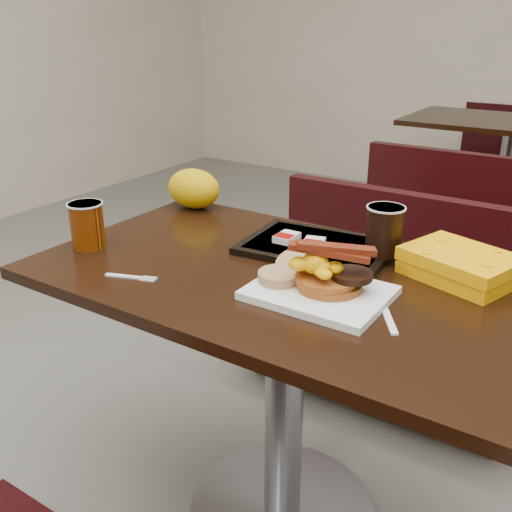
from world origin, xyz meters
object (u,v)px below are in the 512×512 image
Objects in this scene: bench_far_s at (474,217)px; pancake_stack at (330,282)px; table_far at (504,184)px; fork at (124,276)px; coffee_cup_near at (87,225)px; clamshell at (460,265)px; hashbrown_sleeve_right at (313,244)px; hashbrown_sleeve_left at (287,238)px; table_near at (284,405)px; coffee_cup_far at (384,231)px; knife at (386,313)px; bench_near_n at (385,307)px; paper_bag at (194,188)px; platter at (319,293)px; tray at (317,247)px.

pancake_stack reaches higher than bench_far_s.
fork is (-0.31, -2.83, 0.38)m from table_far.
coffee_cup_near is 0.51× the size of clamshell.
fork is at bearing -143.73° from hashbrown_sleeve_right.
fork is 0.43m from hashbrown_sleeve_left.
coffee_cup_far is at bearing 51.79° from table_near.
knife is at bearing -87.86° from clamshell.
knife is at bearing -70.44° from bench_near_n.
paper_bag is at bearing 88.31° from coffee_cup_near.
platter is at bearing -97.73° from coffee_cup_far.
knife is 2.56× the size of hashbrown_sleeve_right.
pancake_stack reaches higher than hashbrown_sleeve_left.
hashbrown_sleeve_right is (0.00, -0.03, 0.02)m from tray.
tray reaches higher than table_near.
bench_near_n is 5.63× the size of paper_bag.
hashbrown_sleeve_right is at bearing -90.81° from bench_near_n.
knife is (0.27, -0.76, 0.39)m from bench_near_n.
table_near is 0.52m from coffee_cup_far.
coffee_cup_far reaches higher than bench_near_n.
table_near is 0.44m from hashbrown_sleeve_left.
pancake_stack reaches higher than knife.
clamshell is (0.35, -1.70, 0.42)m from bench_far_s.
tray is at bearing -13.00° from paper_bag.
table_far is 2.82m from coffee_cup_near.
fork is (0.21, -0.09, -0.06)m from coffee_cup_near.
coffee_cup_near is 0.59m from hashbrown_sleeve_right.
bench_far_s is 8.34× the size of coffee_cup_near.
coffee_cup_far is at bearing -84.76° from bench_far_s.
pancake_stack is 1.16× the size of coffee_cup_far.
pancake_stack is 0.80× the size of knife.
knife reaches higher than table_near.
bench_near_n is at bearing 80.05° from hashbrown_sleeve_left.
pancake_stack is 0.59× the size of clamshell.
coffee_cup_far is at bearing 85.08° from pancake_stack.
platter reaches higher than table_near.
coffee_cup_far is (0.16, 0.05, 0.05)m from hashbrown_sleeve_right.
coffee_cup_far reaches higher than fork.
fork is at bearing -22.54° from coffee_cup_near.
table_near is 1.90m from bench_far_s.
paper_bag is at bearing 172.58° from coffee_cup_far.
coffee_cup_near is at bearing -173.84° from platter.
tray is (-0.28, 0.23, 0.01)m from knife.
hashbrown_sleeve_left reaches higher than platter.
tray is (-0.14, 0.22, -0.02)m from pancake_stack.
bench_far_s is 1.77m from coffee_cup_far.
table_near is at bearing -128.21° from coffee_cup_far.
knife is 0.30m from coffee_cup_far.
platter is 0.46m from fork.
platter is (0.12, -0.07, 0.38)m from table_near.
hashbrown_sleeve_left reaches higher than fork.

